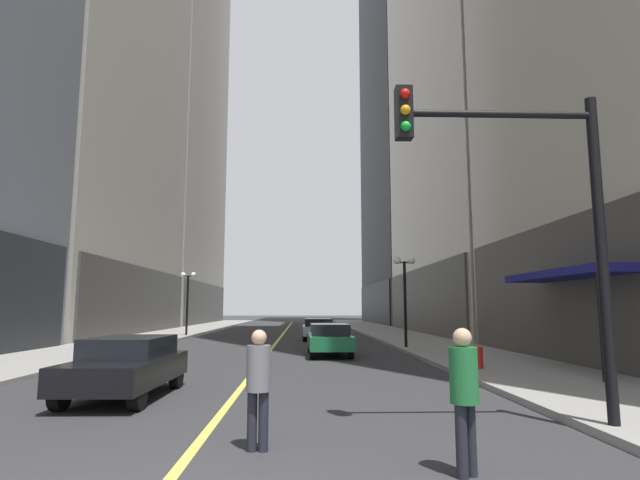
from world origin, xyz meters
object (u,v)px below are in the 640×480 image
at_px(pedestrian_in_green_parka, 464,389).
at_px(car_silver, 318,328).
at_px(street_lamp_left_far, 188,289).
at_px(car_black, 127,365).
at_px(pedestrian_in_grey_suit, 258,380).
at_px(traffic_light_near_right, 535,199).
at_px(fire_hydrant_right, 478,360).
at_px(street_lamp_right_mid, 405,281).
at_px(car_green, 329,338).

bearing_deg(pedestrian_in_green_parka, car_silver, 92.18).
xyz_separation_m(pedestrian_in_green_parka, street_lamp_left_far, (-9.86, 29.12, 2.25)).
bearing_deg(street_lamp_left_far, car_black, -80.33).
xyz_separation_m(car_black, pedestrian_in_grey_suit, (3.28, -4.34, 0.25)).
relative_size(car_black, traffic_light_near_right, 0.72).
bearing_deg(fire_hydrant_right, street_lamp_right_mid, 93.35).
bearing_deg(car_black, pedestrian_in_green_parka, -43.36).
bearing_deg(pedestrian_in_grey_suit, pedestrian_in_green_parka, -24.71).
height_order(car_silver, street_lamp_left_far, street_lamp_left_far).
relative_size(car_silver, pedestrian_in_grey_suit, 2.75).
distance_m(pedestrian_in_grey_suit, street_lamp_right_mid, 17.87).
xyz_separation_m(car_green, street_lamp_right_mid, (3.77, 2.64, 2.54)).
bearing_deg(pedestrian_in_grey_suit, car_green, 83.07).
height_order(car_silver, pedestrian_in_green_parka, pedestrian_in_green_parka).
height_order(car_silver, fire_hydrant_right, car_silver).
bearing_deg(street_lamp_left_far, fire_hydrant_right, -55.88).
bearing_deg(traffic_light_near_right, fire_hydrant_right, 78.49).
bearing_deg(car_silver, pedestrian_in_grey_suit, -93.59).
distance_m(pedestrian_in_grey_suit, fire_hydrant_right, 10.26).
bearing_deg(pedestrian_in_green_parka, car_green, 93.09).
relative_size(car_green, street_lamp_right_mid, 1.00).
distance_m(car_silver, street_lamp_left_far, 9.72).
xyz_separation_m(car_green, car_silver, (-0.16, 10.69, 0.00)).
height_order(pedestrian_in_grey_suit, street_lamp_right_mid, street_lamp_right_mid).
distance_m(pedestrian_in_green_parka, street_lamp_right_mid, 18.40).
height_order(car_black, pedestrian_in_grey_suit, pedestrian_in_grey_suit).
xyz_separation_m(car_green, pedestrian_in_green_parka, (0.83, -15.38, 0.29)).
bearing_deg(street_lamp_right_mid, car_black, -125.06).
xyz_separation_m(car_silver, street_lamp_right_mid, (3.93, -8.04, 2.54)).
distance_m(car_black, fire_hydrant_right, 10.10).
bearing_deg(traffic_light_near_right, pedestrian_in_grey_suit, -171.01).
relative_size(car_black, car_silver, 0.89).
distance_m(pedestrian_in_green_parka, fire_hydrant_right, 10.11).
relative_size(street_lamp_left_far, fire_hydrant_right, 5.54).
height_order(car_green, traffic_light_near_right, traffic_light_near_right).
height_order(car_green, street_lamp_right_mid, street_lamp_right_mid).
bearing_deg(pedestrian_in_green_parka, traffic_light_near_right, 44.85).
bearing_deg(fire_hydrant_right, street_lamp_left_far, 124.12).
relative_size(car_black, street_lamp_right_mid, 0.92).
xyz_separation_m(car_silver, pedestrian_in_grey_suit, (-1.56, -24.89, 0.24)).
relative_size(car_black, pedestrian_in_green_parka, 2.35).
bearing_deg(traffic_light_near_right, street_lamp_right_mid, 86.28).
height_order(pedestrian_in_green_parka, traffic_light_near_right, traffic_light_near_right).
relative_size(traffic_light_near_right, street_lamp_right_mid, 1.28).
height_order(car_black, car_silver, same).
bearing_deg(pedestrian_in_grey_suit, street_lamp_left_far, 104.65).
xyz_separation_m(street_lamp_right_mid, fire_hydrant_right, (0.50, -8.54, -2.86)).
xyz_separation_m(car_green, street_lamp_left_far, (-9.03, 13.74, 2.54)).
bearing_deg(pedestrian_in_grey_suit, car_silver, 86.41).
height_order(car_black, traffic_light_near_right, traffic_light_near_right).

